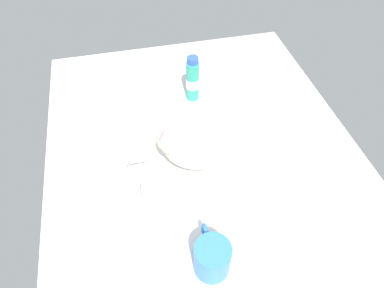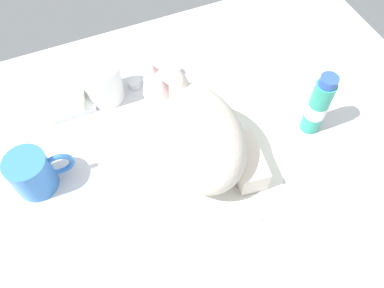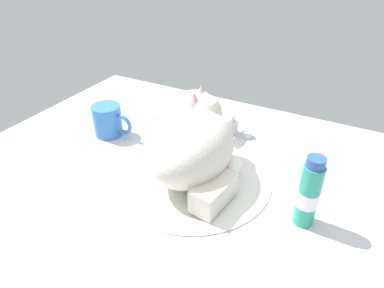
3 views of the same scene
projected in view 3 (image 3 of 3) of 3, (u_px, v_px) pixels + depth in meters
The scene contains 9 objects.
ground_plane at pixel (192, 183), 76.17cm from camera, with size 110.00×82.50×3.00cm, color silver.
sink_basin at pixel (192, 176), 75.19cm from camera, with size 34.48×34.48×0.64cm, color silver.
faucet at pixel (230, 126), 89.76cm from camera, with size 11.91×8.86×6.17cm.
cat at pixel (195, 145), 71.55cm from camera, with size 19.96×24.86×16.72cm.
coffee_mug at pixel (109, 120), 89.09cm from camera, with size 11.46×7.45×8.24cm.
rinse_cup at pixel (194, 110), 93.60cm from camera, with size 7.53×7.53×8.82cm.
soap_dish at pixel (171, 116), 98.71cm from camera, with size 9.00×6.40×1.20cm, color white.
soap_bar at pixel (171, 110), 97.68cm from camera, with size 6.13×4.95×2.64cm, color silver.
toothpaste_bottle at pixel (309, 194), 60.48cm from camera, with size 3.93×3.93×14.53cm.
Camera 3 is at (28.00, -52.65, 46.68)cm, focal length 31.85 mm.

